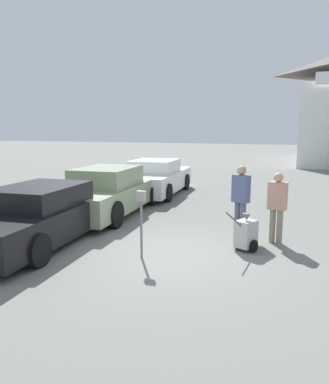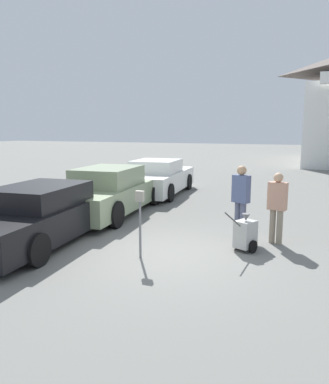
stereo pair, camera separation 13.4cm
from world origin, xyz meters
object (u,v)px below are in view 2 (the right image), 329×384
Objects in this scene: person_worker at (241,196)px; person_supervisor at (277,204)px; parked_car_sage at (111,192)px; parking_meter at (140,212)px; equipment_cart at (245,234)px; parked_car_black at (46,214)px; parked_car_white at (158,178)px.

person_supervisor is at bearing -175.28° from person_worker.
parked_car_sage is 3.21× the size of person_supervisor.
parked_car_sage reaches higher than parking_meter.
equipment_cart is (0.32, -1.12, -0.64)m from person_worker.
person_worker reaches higher than equipment_cart.
parking_meter is 2.42m from equipment_cart.
equipment_cart is at bearing 6.86° from parked_car_black.
parked_car_sage is at bearing 9.61° from person_worker.
parked_car_sage is 4.37m from parking_meter.
person_supervisor is at bearing -19.25° from parked_car_sage.
person_supervisor is (5.21, -5.18, 0.28)m from parked_car_white.
person_worker is (4.31, -4.88, 0.35)m from parked_car_white.
parked_car_sage is at bearing 179.68° from equipment_cart.
parked_car_sage is at bearing -2.72° from person_supervisor.
parked_car_black is 6.96m from parked_car_white.
person_worker is at bearing -6.75° from person_supervisor.
parked_car_black is 2.71m from parking_meter.
parked_car_black is at bearing 30.56° from person_supervisor.
person_worker reaches higher than parked_car_sage.
parked_car_black is 4.74m from equipment_cart.
parked_car_white is at bearing -33.18° from person_supervisor.
person_worker is at bearing -53.43° from parked_car_white.
person_supervisor is at bearing -49.71° from parked_car_white.
parked_car_white is 2.78× the size of person_worker.
person_worker reaches higher than parking_meter.
person_worker is (4.31, -1.04, 0.32)m from parked_car_sage.
parking_meter is at bearing -56.98° from parked_car_sage.
parked_car_black is at bearing -143.63° from equipment_cart.
parked_car_black is at bearing 173.16° from parking_meter.
person_supervisor reaches higher than parked_car_sage.
parking_meter is at bearing -122.15° from equipment_cart.
parked_car_sage is (0.00, 3.12, 0.05)m from parked_car_black.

